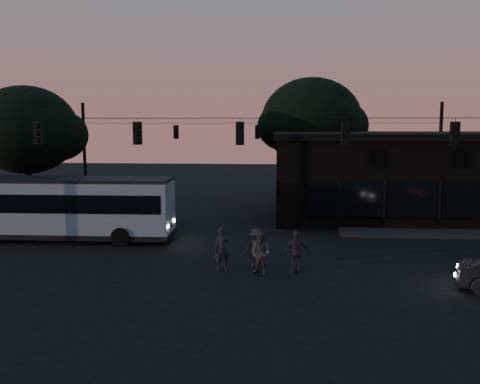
# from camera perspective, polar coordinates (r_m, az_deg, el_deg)

# --- Properties ---
(ground) EXTENTS (120.00, 120.00, 0.00)m
(ground) POSITION_cam_1_polar(r_m,az_deg,el_deg) (20.05, -0.92, -10.00)
(ground) COLOR black
(ground) RESTS_ON ground
(sidewalk_far_right) EXTENTS (14.00, 10.00, 0.15)m
(sidewalk_far_right) POSITION_cam_1_polar(r_m,az_deg,el_deg) (35.08, 21.35, -2.86)
(sidewalk_far_right) COLOR black
(sidewalk_far_right) RESTS_ON ground
(sidewalk_far_left) EXTENTS (14.00, 10.00, 0.15)m
(sidewalk_far_left) POSITION_cam_1_polar(r_m,az_deg,el_deg) (37.12, -20.78, -2.30)
(sidewalk_far_left) COLOR black
(sidewalk_far_left) RESTS_ON ground
(building) EXTENTS (15.40, 10.41, 5.40)m
(building) POSITION_cam_1_polar(r_m,az_deg,el_deg) (35.90, 16.05, 1.82)
(building) COLOR black
(building) RESTS_ON ground
(tree_behind) EXTENTS (7.60, 7.60, 9.43)m
(tree_behind) POSITION_cam_1_polar(r_m,az_deg,el_deg) (41.11, 7.64, 7.56)
(tree_behind) COLOR black
(tree_behind) RESTS_ON ground
(tree_left) EXTENTS (6.40, 6.40, 8.30)m
(tree_left) POSITION_cam_1_polar(r_m,az_deg,el_deg) (35.76, -21.87, 6.15)
(tree_left) COLOR black
(tree_left) RESTS_ON ground
(signal_rig_near) EXTENTS (26.24, 0.30, 7.50)m
(signal_rig_near) POSITION_cam_1_polar(r_m,az_deg,el_deg) (23.18, -0.00, 3.55)
(signal_rig_near) COLOR black
(signal_rig_near) RESTS_ON ground
(signal_rig_far) EXTENTS (26.24, 0.30, 7.50)m
(signal_rig_far) POSITION_cam_1_polar(r_m,az_deg,el_deg) (39.14, 1.87, 4.73)
(signal_rig_far) COLOR black
(signal_rig_far) RESTS_ON ground
(bus) EXTENTS (11.41, 2.95, 3.20)m
(bus) POSITION_cam_1_polar(r_m,az_deg,el_deg) (28.92, -18.45, -1.36)
(bus) COLOR gray
(bus) RESTS_ON ground
(pedestrian_a) EXTENTS (0.72, 0.54, 1.77)m
(pedestrian_a) POSITION_cam_1_polar(r_m,az_deg,el_deg) (21.92, -1.92, -6.10)
(pedestrian_a) COLOR black
(pedestrian_a) RESTS_ON ground
(pedestrian_b) EXTENTS (1.05, 0.98, 1.73)m
(pedestrian_b) POSITION_cam_1_polar(r_m,az_deg,el_deg) (21.29, 2.22, -6.56)
(pedestrian_b) COLOR #3E3B39
(pedestrian_b) RESTS_ON ground
(pedestrian_c) EXTENTS (1.08, 0.60, 1.74)m
(pedestrian_c) POSITION_cam_1_polar(r_m,az_deg,el_deg) (21.60, 6.01, -6.39)
(pedestrian_c) COLOR #2A2932
(pedestrian_c) RESTS_ON ground
(pedestrian_d) EXTENTS (1.22, 1.10, 1.65)m
(pedestrian_d) POSITION_cam_1_polar(r_m,az_deg,el_deg) (22.34, 1.74, -6.01)
(pedestrian_d) COLOR black
(pedestrian_d) RESTS_ON ground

